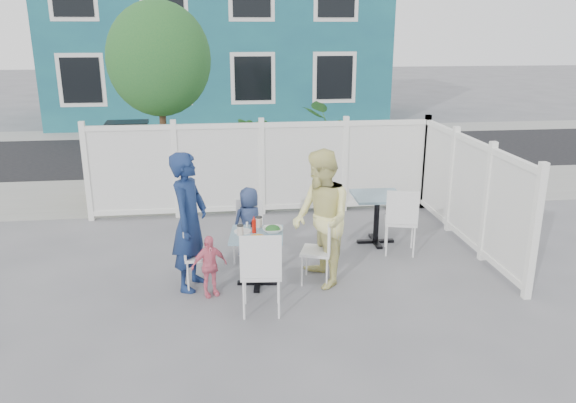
{
  "coord_description": "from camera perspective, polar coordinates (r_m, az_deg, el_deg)",
  "views": [
    {
      "loc": [
        -0.59,
        -6.92,
        3.12
      ],
      "look_at": [
        0.25,
        -0.02,
        0.96
      ],
      "focal_mm": 35.0,
      "sensor_mm": 36.0,
      "label": 1
    }
  ],
  "objects": [
    {
      "name": "coffee_cup_a",
      "position": [
        6.9,
        -4.87,
        -2.95
      ],
      "size": [
        0.08,
        0.08,
        0.12
      ],
      "primitive_type": "cylinder",
      "color": "beige",
      "rests_on": "main_table"
    },
    {
      "name": "chair_spare",
      "position": [
        8.07,
        11.43,
        -1.54
      ],
      "size": [
        0.54,
        0.53,
        0.98
      ],
      "rotation": [
        0.0,
        0.0,
        -0.26
      ],
      "color": "white",
      "rests_on": "ground"
    },
    {
      "name": "utility_cabinet",
      "position": [
        11.33,
        -15.77,
        4.13
      ],
      "size": [
        0.76,
        0.56,
        1.35
      ],
      "primitive_type": "cube",
      "rotation": [
        0.0,
        0.0,
        0.06
      ],
      "color": "gold",
      "rests_on": "ground"
    },
    {
      "name": "far_sidewalk",
      "position": [
        17.8,
        -5.02,
        7.1
      ],
      "size": [
        24.0,
        1.6,
        0.01
      ],
      "primitive_type": "cube",
      "color": "gray",
      "rests_on": "ground"
    },
    {
      "name": "chair_right",
      "position": [
        7.08,
        3.53,
        -4.5
      ],
      "size": [
        0.48,
        0.49,
        0.86
      ],
      "rotation": [
        0.0,
        0.0,
        1.24
      ],
      "color": "white",
      "rests_on": "ground"
    },
    {
      "name": "tree",
      "position": [
        10.28,
        -12.99,
        13.88
      ],
      "size": [
        1.8,
        1.62,
        3.59
      ],
      "color": "#382316",
      "rests_on": "ground"
    },
    {
      "name": "fence_back",
      "position": [
        9.63,
        -2.67,
        3.2
      ],
      "size": [
        5.86,
        0.08,
        1.6
      ],
      "color": "white",
      "rests_on": "ground"
    },
    {
      "name": "spare_table",
      "position": [
        8.45,
        9.04,
        -0.44
      ],
      "size": [
        0.73,
        0.73,
        0.75
      ],
      "rotation": [
        0.0,
        0.0,
        -0.03
      ],
      "color": "slate",
      "rests_on": "ground"
    },
    {
      "name": "plate_main",
      "position": [
        6.77,
        -3.15,
        -3.76
      ],
      "size": [
        0.24,
        0.24,
        0.02
      ],
      "primitive_type": "cylinder",
      "color": "white",
      "rests_on": "main_table"
    },
    {
      "name": "fence_right",
      "position": [
        8.66,
        17.83,
        0.75
      ],
      "size": [
        0.08,
        3.66,
        1.6
      ],
      "rotation": [
        0.0,
        0.0,
        1.57
      ],
      "color": "white",
      "rests_on": "ground"
    },
    {
      "name": "coffee_cup_b",
      "position": [
        7.15,
        -2.97,
        -2.12
      ],
      "size": [
        0.08,
        0.08,
        0.13
      ],
      "primitive_type": "cylinder",
      "color": "beige",
      "rests_on": "main_table"
    },
    {
      "name": "salad_bowl",
      "position": [
        6.97,
        -1.57,
        -2.91
      ],
      "size": [
        0.25,
        0.25,
        0.06
      ],
      "primitive_type": "imported",
      "color": "white",
      "rests_on": "main_table"
    },
    {
      "name": "ketchup_bottle",
      "position": [
        6.95,
        -3.47,
        -2.52
      ],
      "size": [
        0.05,
        0.05,
        0.17
      ],
      "primitive_type": "cylinder",
      "color": "#AF0F05",
      "rests_on": "main_table"
    },
    {
      "name": "boy",
      "position": [
        7.88,
        -3.94,
        -2.15
      ],
      "size": [
        0.57,
        0.47,
        1.01
      ],
      "primitive_type": "imported",
      "rotation": [
        0.0,
        0.0,
        3.48
      ],
      "color": "navy",
      "rests_on": "ground"
    },
    {
      "name": "chair_left",
      "position": [
        7.03,
        -9.56,
        -4.83
      ],
      "size": [
        0.4,
        0.41,
        0.87
      ],
      "rotation": [
        0.0,
        0.0,
        -1.52
      ],
      "color": "white",
      "rests_on": "ground"
    },
    {
      "name": "main_table",
      "position": [
        7.0,
        -3.18,
        -4.45
      ],
      "size": [
        0.72,
        0.72,
        0.69
      ],
      "rotation": [
        0.0,
        0.0,
        -0.12
      ],
      "color": "slate",
      "rests_on": "ground"
    },
    {
      "name": "ground",
      "position": [
        7.61,
        -1.93,
        -6.94
      ],
      "size": [
        80.0,
        80.0,
        0.0
      ],
      "primitive_type": "plane",
      "color": "slate"
    },
    {
      "name": "potted_shrub_b",
      "position": [
        10.42,
        5.96,
        4.89
      ],
      "size": [
        2.08,
        2.14,
        1.81
      ],
      "primitive_type": "imported",
      "rotation": [
        0.0,
        0.0,
        4.13
      ],
      "color": "#195124",
      "rests_on": "ground"
    },
    {
      "name": "salt_shaker",
      "position": [
        7.18,
        -4.17,
        -2.33
      ],
      "size": [
        0.03,
        0.03,
        0.06
      ],
      "primitive_type": "cylinder",
      "color": "white",
      "rests_on": "main_table"
    },
    {
      "name": "woman",
      "position": [
        6.93,
        3.4,
        -1.78
      ],
      "size": [
        0.8,
        0.95,
        1.72
      ],
      "primitive_type": "imported",
      "rotation": [
        0.0,
        0.0,
        -1.38
      ],
      "color": "#F5E945",
      "rests_on": "ground"
    },
    {
      "name": "pepper_shaker",
      "position": [
        7.16,
        -3.71,
        -2.34
      ],
      "size": [
        0.03,
        0.03,
        0.07
      ],
      "primitive_type": "cylinder",
      "color": "black",
      "rests_on": "main_table"
    },
    {
      "name": "chair_near",
      "position": [
        6.25,
        -2.76,
        -6.72
      ],
      "size": [
        0.49,
        0.47,
        1.0
      ],
      "rotation": [
        0.0,
        0.0,
        -0.08
      ],
      "color": "white",
      "rests_on": "ground"
    },
    {
      "name": "building",
      "position": [
        20.92,
        -7.05,
        16.8
      ],
      "size": [
        11.0,
        6.0,
        6.0
      ],
      "color": "#1B5367",
      "rests_on": "ground"
    },
    {
      "name": "man",
      "position": [
        6.93,
        -9.99,
        -2.03
      ],
      "size": [
        0.6,
        0.73,
        1.72
      ],
      "primitive_type": "imported",
      "rotation": [
        0.0,
        0.0,
        1.23
      ],
      "color": "navy",
      "rests_on": "ground"
    },
    {
      "name": "plate_side",
      "position": [
        7.01,
        -4.63,
        -3.04
      ],
      "size": [
        0.22,
        0.22,
        0.01
      ],
      "primitive_type": "cylinder",
      "color": "white",
      "rests_on": "main_table"
    },
    {
      "name": "toddler",
      "position": [
        6.84,
        -8.01,
        -6.5
      ],
      "size": [
        0.49,
        0.34,
        0.77
      ],
      "primitive_type": "imported",
      "rotation": [
        0.0,
        0.0,
        0.38
      ],
      "color": "pink",
      "rests_on": "ground"
    },
    {
      "name": "street",
      "position": [
        14.77,
        -4.56,
        5.0
      ],
      "size": [
        24.0,
        5.0,
        0.01
      ],
      "primitive_type": "cube",
      "color": "black",
      "rests_on": "ground"
    },
    {
      "name": "chair_back",
      "position": [
        7.8,
        -4.03,
        -2.53
      ],
      "size": [
        0.46,
        0.45,
        0.83
      ],
      "rotation": [
        0.0,
        0.0,
        2.9
      ],
      "color": "white",
      "rests_on": "ground"
    },
    {
      "name": "potted_shrub_a",
      "position": [
        10.3,
        -3.63,
        4.22
      ],
      "size": [
        1.04,
        1.04,
        1.61
      ],
      "primitive_type": "imported",
      "rotation": [
        0.0,
        0.0,
        2.97
      ],
      "color": "#195124",
      "rests_on": "ground"
    },
    {
      "name": "near_sidewalk",
      "position": [
        11.18,
        -3.68,
        1.03
      ],
      "size": [
        24.0,
        2.6,
        0.01
      ],
      "primitive_type": "cube",
      "color": "gray",
      "rests_on": "ground"
    }
  ]
}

